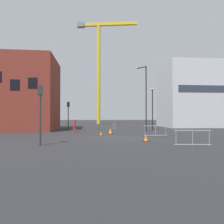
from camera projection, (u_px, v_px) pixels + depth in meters
ground at (117, 138)px, 19.28m from camera, size 160.00×160.00×0.00m
brick_building at (18, 94)px, 29.46m from camera, size 10.50×8.58×10.14m
office_block at (195, 95)px, 38.65m from camera, size 12.11×8.62×11.59m
construction_crane at (99, 59)px, 52.36m from camera, size 14.90×3.61×25.56m
streetlamp_tall at (145, 94)px, 26.87m from camera, size 1.23×1.34×8.45m
streetlamp_short at (152, 105)px, 30.11m from camera, size 0.66×1.36×5.91m
traffic_light_verge at (68, 111)px, 29.61m from camera, size 0.39×0.34×4.00m
traffic_light_median at (40, 105)px, 14.32m from camera, size 0.38×0.26×4.17m
pedestrian_walking at (74, 124)px, 25.48m from camera, size 0.34×0.34×1.73m
safety_barrier_rear at (193, 138)px, 14.13m from camera, size 2.47×0.38×1.08m
safety_barrier_right_run at (114, 126)px, 30.52m from camera, size 0.28×2.20×1.08m
safety_barrier_mid_span at (156, 131)px, 20.73m from camera, size 2.40×0.19×1.08m
traffic_cone_orange at (146, 138)px, 16.70m from camera, size 0.49×0.49×0.50m
traffic_cone_by_barrier at (110, 131)px, 23.81m from camera, size 0.60×0.60×0.61m
traffic_cone_on_verge at (101, 134)px, 21.51m from camera, size 0.45×0.45×0.45m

